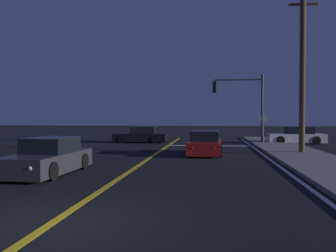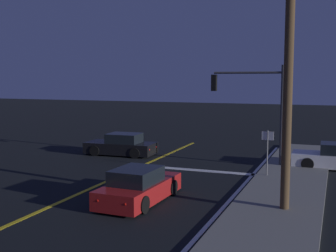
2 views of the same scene
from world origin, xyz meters
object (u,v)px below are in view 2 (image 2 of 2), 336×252
Objects in this scene: car_distant_tail_black at (122,146)px; street_sign_corner at (267,146)px; car_lead_oncoming_red at (139,187)px; car_far_approaching_white at (336,158)px; utility_pole_right at (289,68)px; traffic_signal_near_right at (255,99)px.

car_distant_tail_black is 1.92× the size of street_sign_corner.
car_lead_oncoming_red is at bearing -151.41° from car_distant_tail_black.
car_far_approaching_white is 12.41m from car_distant_tail_black.
utility_pole_right reaches higher than street_sign_corner.
traffic_signal_near_right is at bearing 98.56° from car_far_approaching_white.
car_lead_oncoming_red is at bearing 141.72° from car_far_approaching_white.
traffic_signal_near_right is at bearing 107.65° from utility_pole_right.
utility_pole_right is (10.75, -8.36, 4.48)m from car_distant_tail_black.
utility_pole_right reaches higher than car_distant_tail_black.
traffic_signal_near_right is at bearing 112.14° from street_sign_corner.
car_distant_tail_black is (-12.41, -0.36, -0.00)m from car_far_approaching_white.
car_far_approaching_white is 4.77m from street_sign_corner.
car_far_approaching_white is at bearing 49.21° from street_sign_corner.
car_far_approaching_white is 1.00× the size of car_distant_tail_black.
car_far_approaching_white is 5.23m from traffic_signal_near_right.
utility_pole_right is at bearing -74.88° from street_sign_corner.
car_far_approaching_white is 9.94m from utility_pole_right.
car_far_approaching_white is (7.02, 9.36, 0.00)m from car_lead_oncoming_red.
car_distant_tail_black is 0.81× the size of traffic_signal_near_right.
car_lead_oncoming_red is 7.02m from utility_pole_right.
traffic_signal_near_right reaches higher than car_distant_tail_black.
car_distant_tail_black is 9.93m from street_sign_corner.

